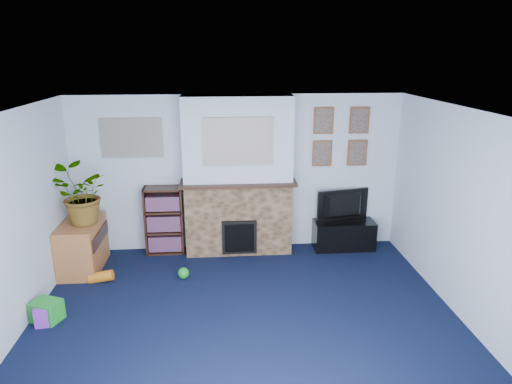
{
  "coord_description": "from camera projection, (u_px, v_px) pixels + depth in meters",
  "views": [
    {
      "loc": [
        -0.25,
        -4.52,
        2.99
      ],
      "look_at": [
        0.17,
        0.82,
        1.34
      ],
      "focal_mm": 32.0,
      "sensor_mm": 36.0,
      "label": 1
    }
  ],
  "objects": [
    {
      "name": "floor",
      "position": [
        247.0,
        325.0,
        5.2
      ],
      "size": [
        5.0,
        4.5,
        0.01
      ],
      "primitive_type": "cube",
      "color": "black",
      "rests_on": "ground"
    },
    {
      "name": "ceiling",
      "position": [
        245.0,
        114.0,
        4.5
      ],
      "size": [
        5.0,
        4.5,
        0.01
      ],
      "primitive_type": "cube",
      "color": "white",
      "rests_on": "wall_back"
    },
    {
      "name": "wall_back",
      "position": [
        238.0,
        174.0,
        6.99
      ],
      "size": [
        5.0,
        0.04,
        2.4
      ],
      "primitive_type": "cube",
      "color": "silver",
      "rests_on": "ground"
    },
    {
      "name": "wall_front",
      "position": [
        268.0,
        367.0,
        2.71
      ],
      "size": [
        5.0,
        0.04,
        2.4
      ],
      "primitive_type": "cube",
      "color": "silver",
      "rests_on": "ground"
    },
    {
      "name": "wall_left",
      "position": [
        2.0,
        235.0,
        4.66
      ],
      "size": [
        0.04,
        4.5,
        2.4
      ],
      "primitive_type": "cube",
      "color": "silver",
      "rests_on": "ground"
    },
    {
      "name": "wall_right",
      "position": [
        472.0,
        221.0,
        5.04
      ],
      "size": [
        0.04,
        4.5,
        2.4
      ],
      "primitive_type": "cube",
      "color": "silver",
      "rests_on": "ground"
    },
    {
      "name": "chimney_breast",
      "position": [
        238.0,
        178.0,
        6.8
      ],
      "size": [
        1.72,
        0.5,
        2.4
      ],
      "color": "brown",
      "rests_on": "ground"
    },
    {
      "name": "collage_main",
      "position": [
        238.0,
        141.0,
        6.43
      ],
      "size": [
        1.0,
        0.03,
        0.68
      ],
      "primitive_type": "cube",
      "color": "gray",
      "rests_on": "chimney_breast"
    },
    {
      "name": "collage_left",
      "position": [
        132.0,
        138.0,
        6.69
      ],
      "size": [
        0.9,
        0.03,
        0.58
      ],
      "primitive_type": "cube",
      "color": "gray",
      "rests_on": "wall_back"
    },
    {
      "name": "portrait_tl",
      "position": [
        324.0,
        121.0,
        6.84
      ],
      "size": [
        0.3,
        0.03,
        0.4
      ],
      "primitive_type": "cube",
      "color": "brown",
      "rests_on": "wall_back"
    },
    {
      "name": "portrait_tr",
      "position": [
        359.0,
        120.0,
        6.88
      ],
      "size": [
        0.3,
        0.03,
        0.4
      ],
      "primitive_type": "cube",
      "color": "brown",
      "rests_on": "wall_back"
    },
    {
      "name": "portrait_bl",
      "position": [
        322.0,
        153.0,
        6.98
      ],
      "size": [
        0.3,
        0.03,
        0.4
      ],
      "primitive_type": "cube",
      "color": "brown",
      "rests_on": "wall_back"
    },
    {
      "name": "portrait_br",
      "position": [
        357.0,
        153.0,
        7.02
      ],
      "size": [
        0.3,
        0.03,
        0.4
      ],
      "primitive_type": "cube",
      "color": "brown",
      "rests_on": "wall_back"
    },
    {
      "name": "tv_stand",
      "position": [
        344.0,
        235.0,
        7.2
      ],
      "size": [
        0.94,
        0.4,
        0.45
      ],
      "primitive_type": "cube",
      "color": "black",
      "rests_on": "ground"
    },
    {
      "name": "television",
      "position": [
        345.0,
        206.0,
        7.08
      ],
      "size": [
        0.86,
        0.29,
        0.49
      ],
      "primitive_type": "imported",
      "rotation": [
        0.0,
        0.0,
        3.35
      ],
      "color": "black",
      "rests_on": "tv_stand"
    },
    {
      "name": "bookshelf",
      "position": [
        165.0,
        222.0,
        6.98
      ],
      "size": [
        0.58,
        0.28,
        1.05
      ],
      "color": "black",
      "rests_on": "ground"
    },
    {
      "name": "sideboard",
      "position": [
        83.0,
        246.0,
        6.47
      ],
      "size": [
        0.51,
        0.91,
        0.71
      ],
      "primitive_type": "cube",
      "color": "#A05F33",
      "rests_on": "ground"
    },
    {
      "name": "potted_plant",
      "position": [
        79.0,
        195.0,
        6.2
      ],
      "size": [
        0.91,
        0.84,
        0.83
      ],
      "primitive_type": "imported",
      "rotation": [
        0.0,
        0.0,
        3.45
      ],
      "color": "#26661E",
      "rests_on": "sideboard"
    },
    {
      "name": "mantel_clock",
      "position": [
        238.0,
        177.0,
        6.75
      ],
      "size": [
        0.11,
        0.07,
        0.15
      ],
      "primitive_type": "cube",
      "color": "gold",
      "rests_on": "chimney_breast"
    },
    {
      "name": "mantel_candle",
      "position": [
        254.0,
        176.0,
        6.76
      ],
      "size": [
        0.05,
        0.05,
        0.16
      ],
      "primitive_type": "cylinder",
      "color": "#B2BFC6",
      "rests_on": "chimney_breast"
    },
    {
      "name": "mantel_teddy",
      "position": [
        206.0,
        178.0,
        6.72
      ],
      "size": [
        0.13,
        0.13,
        0.13
      ],
      "primitive_type": "sphere",
      "color": "gray",
      "rests_on": "chimney_breast"
    },
    {
      "name": "mantel_can",
      "position": [
        289.0,
        176.0,
        6.81
      ],
      "size": [
        0.06,
        0.06,
        0.12
      ],
      "primitive_type": "cylinder",
      "color": "purple",
      "rests_on": "chimney_breast"
    },
    {
      "name": "green_crate",
      "position": [
        47.0,
        310.0,
        5.26
      ],
      "size": [
        0.38,
        0.35,
        0.25
      ],
      "primitive_type": "cube",
      "rotation": [
        0.0,
        0.0,
        -0.39
      ],
      "color": "#198C26",
      "rests_on": "ground"
    },
    {
      "name": "toy_ball",
      "position": [
        183.0,
        272.0,
        6.26
      ],
      "size": [
        0.16,
        0.16,
        0.16
      ],
      "primitive_type": "sphere",
      "color": "#198C26",
      "rests_on": "ground"
    },
    {
      "name": "toy_block",
      "position": [
        45.0,
        315.0,
        5.2
      ],
      "size": [
        0.21,
        0.21,
        0.23
      ],
      "primitive_type": "cube",
      "rotation": [
        0.0,
        0.0,
        0.11
      ],
      "color": "purple",
      "rests_on": "ground"
    },
    {
      "name": "toy_tube",
      "position": [
        101.0,
        277.0,
        6.18
      ],
      "size": [
        0.33,
        0.15,
        0.19
      ],
      "primitive_type": "cylinder",
      "rotation": [
        0.0,
        1.43,
        0.0
      ],
      "color": "orange",
      "rests_on": "ground"
    }
  ]
}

